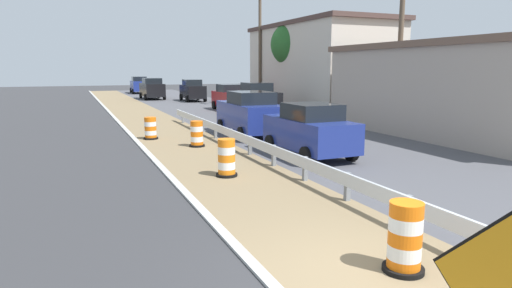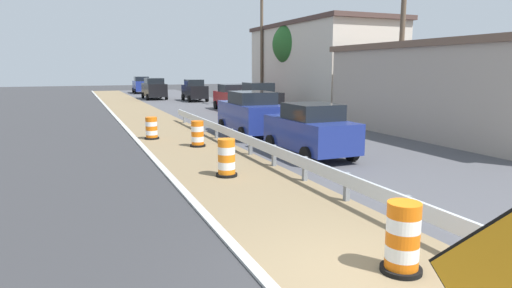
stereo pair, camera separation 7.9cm
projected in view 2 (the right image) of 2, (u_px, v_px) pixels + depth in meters
ground_plane at (353, 278)px, 6.69m from camera, size 160.00×160.00×0.00m
median_dirt_strip at (383, 271)px, 6.91m from camera, size 3.54×120.00×0.01m
guardrail_median at (446, 222)px, 7.65m from camera, size 0.18×41.45×0.71m
traffic_barrel_nearest at (402, 241)px, 6.81m from camera, size 0.65×0.65×1.14m
traffic_barrel_close at (227, 159)px, 12.91m from camera, size 0.64×0.64×1.12m
traffic_barrel_mid at (198, 135)px, 17.82m from camera, size 0.63×0.63×1.05m
traffic_barrel_far at (152, 129)px, 19.71m from camera, size 0.65×0.65×1.00m
car_lead_near_lane at (251, 113)px, 20.73m from camera, size 2.25×4.67×2.09m
car_trailing_near_lane at (259, 100)px, 28.27m from camera, size 2.07×4.21×2.24m
car_lead_far_lane at (141, 85)px, 55.42m from camera, size 2.19×4.74×2.11m
car_mid_far_lane at (195, 90)px, 42.29m from camera, size 2.00×4.05×2.07m
car_trailing_far_lane at (310, 130)px, 15.77m from camera, size 2.05×4.14×1.93m
car_distant_a at (233, 97)px, 33.21m from camera, size 2.17×4.10×1.95m
car_distant_b at (154, 89)px, 44.97m from camera, size 2.11×4.62×2.16m
roadside_shop_near at (469, 89)px, 20.41m from camera, size 6.75×13.78×4.38m
roadside_shop_far at (320, 67)px, 33.29m from camera, size 6.26×13.33×6.50m
utility_pole_near at (402, 41)px, 20.43m from camera, size 0.24×1.80×8.52m
utility_pole_mid at (262, 48)px, 35.44m from camera, size 0.24×1.80×9.27m
tree_roadside at (300, 45)px, 32.74m from camera, size 4.12×4.12×6.78m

